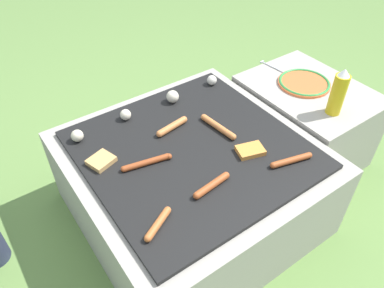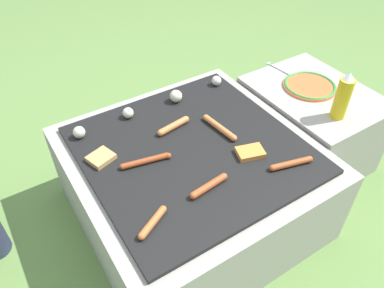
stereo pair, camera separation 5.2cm
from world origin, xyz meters
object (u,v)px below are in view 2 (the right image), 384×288
(plate_colorful, at_px, (310,86))
(fork_utensil, at_px, (282,71))
(sausage_front_center, at_px, (153,222))
(condiment_bottle, at_px, (343,97))

(plate_colorful, bearing_deg, fork_utensil, 93.03)
(sausage_front_center, height_order, condiment_bottle, condiment_bottle)
(condiment_bottle, bearing_deg, sausage_front_center, -175.45)
(sausage_front_center, distance_m, fork_utensil, 1.13)
(plate_colorful, distance_m, fork_utensil, 0.18)
(plate_colorful, relative_size, fork_utensil, 1.16)
(fork_utensil, bearing_deg, plate_colorful, -86.97)
(fork_utensil, bearing_deg, condiment_bottle, -98.39)
(plate_colorful, height_order, condiment_bottle, condiment_bottle)
(sausage_front_center, xyz_separation_m, fork_utensil, (1.01, 0.49, -0.01))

